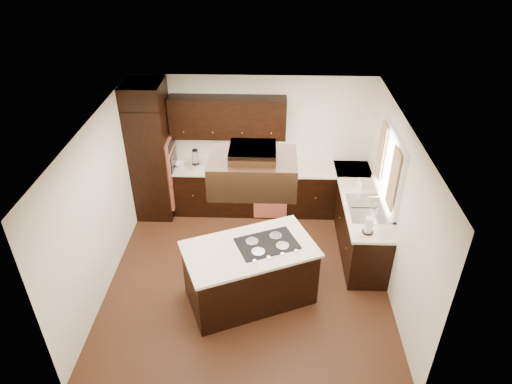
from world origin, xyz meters
TOP-DOWN VIEW (x-y plane):
  - floor at (0.00, 0.00)m, footprint 4.20×4.20m
  - ceiling at (0.00, 0.00)m, footprint 4.20×4.20m
  - wall_back at (0.00, 2.11)m, footprint 4.20×0.02m
  - wall_front at (0.00, -2.11)m, footprint 4.20×0.02m
  - wall_left at (-2.11, 0.00)m, footprint 0.02×4.20m
  - wall_right at (2.11, 0.00)m, footprint 0.02×4.20m
  - oven_column at (-1.78, 1.71)m, footprint 0.65×0.75m
  - wall_oven_face at (-1.43, 1.71)m, footprint 0.05×0.62m
  - base_cabinets_back at (0.03, 1.80)m, footprint 2.93×0.60m
  - base_cabinets_right at (1.80, 0.90)m, footprint 0.60×2.40m
  - countertop_back at (0.03, 1.79)m, footprint 2.93×0.63m
  - countertop_right at (1.79, 0.90)m, footprint 0.63×2.40m
  - upper_cabinets at (-0.43, 1.93)m, footprint 2.00×0.34m
  - dishwasher_front at (0.33, 1.50)m, footprint 0.60×0.05m
  - window_frame at (2.07, 0.55)m, footprint 0.06×1.32m
  - window_pane at (2.10, 0.55)m, footprint 0.00×1.20m
  - curtain_left at (2.01, 0.13)m, footprint 0.02×0.34m
  - curtain_right at (2.01, 0.97)m, footprint 0.02×0.34m
  - sink_rim at (1.80, 0.55)m, footprint 0.52×0.84m
  - island at (0.05, -0.48)m, footprint 1.95×1.54m
  - island_top at (0.05, -0.48)m, footprint 2.04×1.62m
  - cooktop at (0.29, -0.37)m, footprint 0.96×0.82m
  - range_hood at (0.10, -0.55)m, footprint 1.05×0.72m
  - hood_duct at (0.10, -0.55)m, footprint 0.55×0.50m
  - blender_base at (-1.00, 1.69)m, footprint 0.15×0.15m
  - blender_pitcher at (-1.00, 1.69)m, footprint 0.13×0.13m
  - spice_rack at (-0.38, 1.74)m, footprint 0.34×0.20m
  - mixing_bowl at (-1.29, 1.81)m, footprint 0.28×0.28m
  - soap_bottle at (1.78, 1.12)m, footprint 0.11×0.11m
  - paper_towel at (1.72, -0.07)m, footprint 0.15×0.15m

SIDE VIEW (x-z plane):
  - floor at x=0.00m, z-range -0.02..0.00m
  - dishwasher_front at x=0.33m, z-range 0.04..0.76m
  - base_cabinets_back at x=0.03m, z-range 0.00..0.88m
  - base_cabinets_right at x=1.80m, z-range 0.00..0.88m
  - island at x=0.05m, z-range 0.00..0.88m
  - countertop_back at x=0.03m, z-range 0.88..0.92m
  - countertop_right at x=1.79m, z-range 0.88..0.92m
  - island_top at x=0.05m, z-range 0.88..0.92m
  - sink_rim at x=1.80m, z-range 0.92..0.93m
  - cooktop at x=0.29m, z-range 0.92..0.93m
  - mixing_bowl at x=-1.29m, z-range 0.92..0.97m
  - blender_base at x=-1.00m, z-range 0.92..1.02m
  - soap_bottle at x=1.78m, z-range 0.92..1.13m
  - paper_towel at x=1.72m, z-range 0.92..1.18m
  - oven_column at x=-1.78m, z-range 0.00..2.12m
  - spice_rack at x=-0.38m, z-range 0.92..1.20m
  - wall_oven_face at x=-1.43m, z-range 0.73..1.51m
  - blender_pitcher at x=-1.00m, z-range 1.02..1.28m
  - wall_back at x=0.00m, z-range 0.00..2.50m
  - wall_front at x=0.00m, z-range 0.00..2.50m
  - wall_left at x=-2.11m, z-range 0.00..2.50m
  - wall_right at x=2.11m, z-range 0.00..2.50m
  - window_frame at x=2.07m, z-range 1.09..2.21m
  - window_pane at x=2.10m, z-range 1.15..2.15m
  - curtain_left at x=2.01m, z-range 1.25..2.15m
  - curtain_right at x=2.01m, z-range 1.25..2.15m
  - upper_cabinets at x=-0.43m, z-range 1.45..2.17m
  - range_hood at x=0.10m, z-range 1.95..2.37m
  - hood_duct at x=0.10m, z-range 2.37..2.50m
  - ceiling at x=0.00m, z-range 2.50..2.52m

